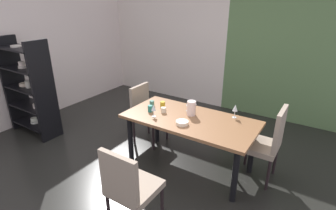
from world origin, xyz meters
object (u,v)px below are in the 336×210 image
object	(u,v)px
chair_head_near	(129,186)
wine_glass_west	(235,108)
chair_left_far	(146,110)
wine_glass_center	(189,104)
chair_right_far	(267,141)
pitcher_rear	(191,108)
wine_glass_corner	(154,108)
cup_front	(150,109)
cup_north	(152,103)
dining_table	(190,124)
display_shelf	(29,88)
serving_bowl_right	(182,123)
cup_south	(163,110)
cup_near_shelf	(163,105)

from	to	relation	value
chair_head_near	wine_glass_west	world-z (taller)	chair_head_near
chair_left_far	wine_glass_center	size ratio (longest dim) A/B	6.40
chair_right_far	chair_head_near	bearing A→B (deg)	149.67
pitcher_rear	wine_glass_corner	bearing A→B (deg)	-141.13
cup_front	cup_north	bearing A→B (deg)	120.09
dining_table	chair_left_far	world-z (taller)	chair_left_far
chair_left_far	wine_glass_west	world-z (taller)	chair_left_far
display_shelf	cup_north	distance (m)	2.13
chair_right_far	serving_bowl_right	distance (m)	1.06
dining_table	wine_glass_west	bearing A→B (deg)	34.84
chair_left_far	cup_front	distance (m)	0.58
wine_glass_corner	cup_front	distance (m)	0.18
chair_head_near	display_shelf	size ratio (longest dim) A/B	0.59
cup_front	chair_right_far	bearing A→B (deg)	14.40
wine_glass_west	cup_south	world-z (taller)	wine_glass_west
display_shelf	wine_glass_west	world-z (taller)	display_shelf
cup_south	pitcher_rear	xyz separation A→B (m)	(0.35, 0.13, 0.06)
cup_north	pitcher_rear	world-z (taller)	pitcher_rear
dining_table	serving_bowl_right	xyz separation A→B (m)	(0.01, -0.21, 0.11)
chair_head_near	pitcher_rear	distance (m)	1.38
serving_bowl_right	cup_front	bearing A→B (deg)	169.82
wine_glass_corner	serving_bowl_right	bearing A→B (deg)	0.10
cup_near_shelf	cup_north	distance (m)	0.18
pitcher_rear	cup_north	bearing A→B (deg)	-178.05
chair_right_far	wine_glass_center	xyz separation A→B (m)	(-1.05, -0.07, 0.28)
cup_front	cup_south	bearing A→B (deg)	24.59
wine_glass_west	serving_bowl_right	world-z (taller)	wine_glass_west
cup_south	wine_glass_west	bearing A→B (deg)	22.96
wine_glass_west	pitcher_rear	bearing A→B (deg)	-155.68
chair_head_near	serving_bowl_right	bearing A→B (deg)	91.68
wine_glass_west	cup_near_shelf	size ratio (longest dim) A/B	1.88
cup_south	cup_front	distance (m)	0.18
display_shelf	serving_bowl_right	world-z (taller)	display_shelf
wine_glass_corner	cup_north	xyz separation A→B (m)	(-0.24, 0.29, -0.08)
chair_head_near	wine_glass_west	xyz separation A→B (m)	(0.44, 1.58, 0.33)
display_shelf	wine_glass_center	size ratio (longest dim) A/B	11.21
cup_north	chair_right_far	bearing A→B (deg)	6.84
wine_glass_center	serving_bowl_right	bearing A→B (deg)	-71.80
display_shelf	cup_north	world-z (taller)	display_shelf
chair_right_far	serving_bowl_right	size ratio (longest dim) A/B	6.36
chair_head_near	chair_right_far	bearing A→B (deg)	59.67
chair_head_near	wine_glass_corner	world-z (taller)	chair_head_near
serving_bowl_right	cup_front	xyz separation A→B (m)	(-0.56, 0.10, 0.02)
chair_left_far	pitcher_rear	distance (m)	0.95
chair_head_near	wine_glass_center	xyz separation A→B (m)	(-0.16, 1.45, 0.30)
wine_glass_west	serving_bowl_right	xyz separation A→B (m)	(-0.47, -0.54, -0.11)
wine_glass_center	cup_south	bearing A→B (deg)	-138.16
display_shelf	serving_bowl_right	xyz separation A→B (m)	(2.70, 0.34, -0.05)
chair_head_near	pitcher_rear	world-z (taller)	chair_head_near
cup_front	chair_left_far	bearing A→B (deg)	133.87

